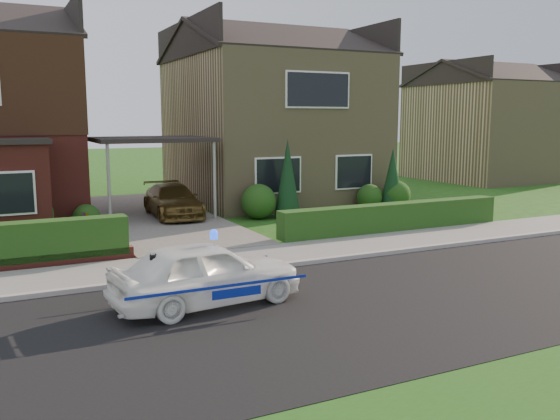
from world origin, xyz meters
TOP-DOWN VIEW (x-y plane):
  - ground at (0.00, 0.00)m, footprint 120.00×120.00m
  - road at (0.00, 0.00)m, footprint 60.00×6.00m
  - kerb at (0.00, 3.05)m, footprint 60.00×0.16m
  - sidewalk at (0.00, 4.10)m, footprint 60.00×2.00m
  - driveway at (0.00, 11.00)m, footprint 3.80×12.00m
  - house_right at (5.80, 13.99)m, footprint 7.50×8.06m
  - carport_link at (0.00, 10.95)m, footprint 3.80×3.00m
  - hedge_right at (5.80, 5.35)m, footprint 7.50×0.55m
  - shrub_left_mid at (-4.00, 9.30)m, footprint 1.32×1.32m
  - shrub_left_near at (-2.40, 9.60)m, footprint 0.84×0.84m
  - shrub_right_near at (3.20, 9.40)m, footprint 1.20×1.20m
  - shrub_right_mid at (7.80, 9.50)m, footprint 0.96×0.96m
  - shrub_right_far at (8.80, 9.20)m, footprint 1.08×1.08m
  - conifer_a at (4.20, 9.20)m, footprint 0.90×0.90m
  - conifer_b at (8.60, 9.20)m, footprint 0.90×0.90m
  - neighbour_right at (20.00, 16.00)m, footprint 6.50×7.00m
  - police_car at (-1.49, 1.20)m, footprint 3.23×3.65m
  - driveway_car at (0.55, 10.58)m, footprint 1.66×3.74m
  - potted_plant_a at (-3.87, 9.00)m, footprint 0.44×0.32m
  - potted_plant_b at (-3.14, 6.02)m, footprint 0.46×0.43m
  - potted_plant_c at (-2.50, 9.00)m, footprint 0.47×0.47m

SIDE VIEW (x-z plane):
  - ground at x=0.00m, z-range 0.00..0.00m
  - road at x=0.00m, z-range -0.01..0.01m
  - hedge_right at x=5.80m, z-range -0.40..0.40m
  - sidewalk at x=0.00m, z-range 0.00..0.10m
  - kerb at x=0.00m, z-range 0.00..0.12m
  - driveway at x=0.00m, z-range 0.00..0.12m
  - potted_plant_b at x=-3.14m, z-range 0.00..0.66m
  - potted_plant_c at x=-2.50m, z-range 0.00..0.67m
  - potted_plant_a at x=-3.87m, z-range 0.00..0.80m
  - shrub_left_near at x=-2.40m, z-range 0.00..0.84m
  - shrub_right_mid at x=7.80m, z-range 0.00..0.96m
  - shrub_right_far at x=8.80m, z-range 0.00..1.08m
  - police_car at x=-1.49m, z-range -0.08..1.28m
  - shrub_right_near at x=3.20m, z-range 0.00..1.20m
  - driveway_car at x=0.55m, z-range 0.12..1.19m
  - shrub_left_mid at x=-4.00m, z-range 0.00..1.32m
  - conifer_b at x=8.60m, z-range 0.00..2.20m
  - conifer_a at x=4.20m, z-range 0.00..2.60m
  - neighbour_right at x=20.00m, z-range 0.00..5.20m
  - carport_link at x=0.00m, z-range 1.27..4.04m
  - house_right at x=5.80m, z-range 0.04..7.29m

